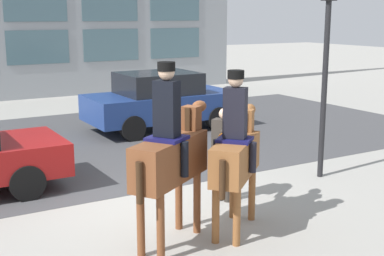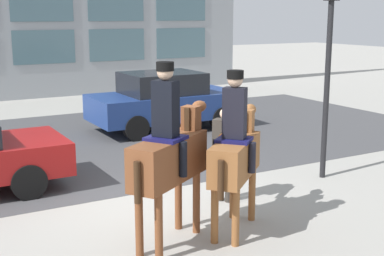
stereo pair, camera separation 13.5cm
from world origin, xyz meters
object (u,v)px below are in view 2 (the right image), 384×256
(mounted_horse_companion, at_px, (236,152))
(mounted_horse_lead, at_px, (170,154))
(street_car_far_lane, at_px, (165,100))
(pedestrian_bystander, at_px, (225,147))
(traffic_light, at_px, (330,37))

(mounted_horse_companion, bearing_deg, mounted_horse_lead, 135.15)
(mounted_horse_lead, height_order, street_car_far_lane, mounted_horse_lead)
(mounted_horse_companion, distance_m, street_car_far_lane, 7.45)
(pedestrian_bystander, relative_size, traffic_light, 0.40)
(mounted_horse_companion, distance_m, pedestrian_bystander, 1.30)
(mounted_horse_companion, bearing_deg, street_car_far_lane, 30.07)
(traffic_light, bearing_deg, pedestrian_bystander, -174.94)
(mounted_horse_lead, xyz_separation_m, pedestrian_bystander, (1.62, 1.08, -0.34))
(mounted_horse_lead, bearing_deg, pedestrian_bystander, 0.96)
(pedestrian_bystander, height_order, street_car_far_lane, pedestrian_bystander)
(mounted_horse_lead, distance_m, mounted_horse_companion, 1.07)
(mounted_horse_companion, xyz_separation_m, traffic_light, (3.06, 1.37, 1.58))
(mounted_horse_lead, distance_m, traffic_light, 4.57)
(mounted_horse_lead, relative_size, traffic_light, 0.62)
(street_car_far_lane, xyz_separation_m, traffic_light, (0.72, -5.69, 1.97))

